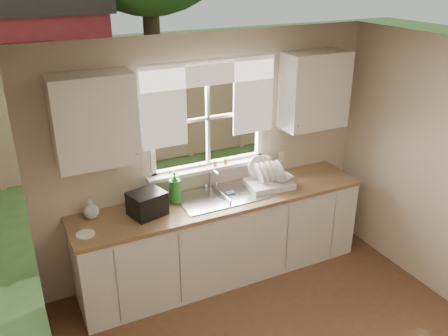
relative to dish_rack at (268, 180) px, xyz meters
name	(u,v)px	position (x,y,z in m)	size (l,w,h in m)	color
room_walls	(336,261)	(-0.55, -1.77, 0.25)	(3.62, 4.02, 2.50)	beige
ceiling	(350,74)	(-0.55, -1.71, 1.52)	(3.60, 4.00, 0.02)	silver
window	(209,134)	(-0.55, 0.29, 0.50)	(1.38, 0.16, 1.06)	white
curtains	(210,92)	(-0.55, 0.24, 0.95)	(1.50, 0.03, 0.81)	white
base_cabinets	(223,238)	(-0.55, -0.03, -0.55)	(3.00, 0.62, 0.87)	silver
countertop	(223,200)	(-0.55, -0.03, -0.09)	(3.04, 0.65, 0.04)	olive
upper_cabinet_left	(94,120)	(-1.70, 0.12, 0.87)	(0.70, 0.33, 0.80)	silver
upper_cabinet_right	(315,90)	(0.60, 0.12, 0.87)	(0.70, 0.33, 0.80)	silver
wall_outlet	(281,157)	(0.33, 0.28, 0.10)	(0.08, 0.01, 0.12)	beige
sill_jars	(220,162)	(-0.45, 0.23, 0.20)	(0.16, 0.04, 0.06)	brown
sink	(221,203)	(-0.55, 0.01, -0.15)	(0.88, 0.52, 0.40)	#B7B7BC
dish_rack	(268,180)	(0.00, 0.00, 0.00)	(0.50, 0.39, 0.31)	silver
bowl	(282,178)	(0.13, -0.05, 0.01)	(0.22, 0.22, 0.05)	white
soap_bottle_a	(175,187)	(-1.01, 0.09, 0.09)	(0.13, 0.13, 0.34)	#2B812A
soap_bottle_b	(150,194)	(-1.24, 0.18, 0.03)	(0.10, 0.10, 0.22)	blue
soap_bottle_c	(91,209)	(-1.81, 0.16, 0.02)	(0.14, 0.14, 0.18)	beige
saucer	(85,234)	(-1.93, -0.13, -0.07)	(0.17, 0.17, 0.01)	silver
cup	(143,215)	(-1.40, -0.09, -0.03)	(0.12, 0.12, 0.09)	silver
black_appliance	(147,203)	(-1.33, -0.01, 0.04)	(0.31, 0.27, 0.23)	black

